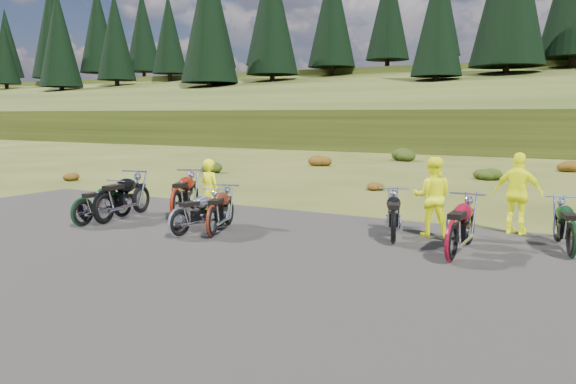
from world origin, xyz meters
The scene contains 39 objects.
ground centered at (0.00, 0.00, 0.00)m, with size 300.00×300.00×0.00m, color #353D14.
gravel_pad centered at (0.00, -2.00, 0.00)m, with size 20.00×12.00×0.04m, color black.
hill_slope centered at (0.00, 50.00, 0.00)m, with size 300.00×46.00×3.00m, color #2B3712, non-canonical shape.
hill_plateau centered at (0.00, 110.00, 0.00)m, with size 300.00×90.00×9.17m, color #2B3712.
conifer_4 centered at (-111.00, 72.00, 18.46)m, with size 6.60×6.60×17.00m.
conifer_5 centered at (-105.00, 78.00, 18.16)m, with size 6.16×6.16×16.00m.
conifer_7 centered at (-93.00, 59.00, 14.36)m, with size 5.28×5.28×14.00m.
conifer_8 centered at (-87.00, 65.00, 18.57)m, with size 7.92×7.92×20.00m.
conifer_9 centered at (-81.00, 71.00, 19.26)m, with size 7.48×7.48×19.00m.
conifer_10 centered at (-75.00, 77.00, 19.16)m, with size 7.04×7.04×18.00m.
conifer_11 centered at (-69.00, 52.00, 14.47)m, with size 6.60×6.60×17.00m.
conifer_12 centered at (-63.00, 58.00, 15.17)m, with size 6.16×6.16×16.00m.
conifer_13 centered at (-57.00, 64.00, 15.86)m, with size 5.72×5.72×15.00m.
conifer_14 centered at (-51.00, 70.00, 16.55)m, with size 5.28×5.28×14.00m.
conifer_15 centered at (-45.00, 76.00, 20.16)m, with size 7.92×7.92×20.00m.
conifer_16 centered at (-39.00, 51.00, 15.28)m, with size 7.48×7.48×19.00m.
conifer_17 centered at (-33.00, 57.00, 15.97)m, with size 7.04×7.04×18.00m.
conifer_18 centered at (-27.00, 63.00, 16.66)m, with size 6.60×6.60×17.00m.
conifer_19 centered at (-21.00, 69.00, 17.36)m, with size 6.16×6.16×16.00m.
conifer_20 centered at (-15.00, 75.00, 17.65)m, with size 5.72×5.72×15.00m.
conifer_21 centered at (-9.00, 50.00, 12.56)m, with size 5.28×5.28×14.00m.
shrub_0 centered at (-12.00, 6.00, 0.23)m, with size 0.77×0.77×0.45m, color #672B0C.
shrub_1 centered at (-9.10, 11.30, 0.31)m, with size 1.03×1.03×0.61m, color black.
shrub_2 centered at (-6.20, 16.60, 0.38)m, with size 1.30×1.30×0.77m, color #672B0C.
shrub_3 centered at (-3.30, 21.90, 0.46)m, with size 1.56×1.56×0.92m, color black.
shrub_4 centered at (-0.40, 9.20, 0.23)m, with size 0.77×0.77×0.45m, color #672B0C.
shrub_5 centered at (2.50, 14.50, 0.31)m, with size 1.03×1.03×0.61m, color black.
shrub_6 centered at (5.40, 19.80, 0.38)m, with size 1.30×1.30×0.77m, color #672B0C.
motorcycle_0 centered at (-3.80, 0.03, 0.00)m, with size 2.30×0.77×1.20m, color black, non-canonical shape.
motorcycle_1 centered at (-2.67, 1.34, 0.00)m, with size 2.24×0.75×1.17m, color maroon, non-canonical shape.
motorcycle_2 centered at (-4.01, -0.44, 0.00)m, with size 1.93×0.64×1.01m, color black, non-canonical shape.
motorcycle_3 centered at (-1.24, -0.25, 0.00)m, with size 1.87×0.62×0.98m, color #B6B6BB, non-canonical shape.
motorcycle_4 centered at (-0.64, 0.11, 0.00)m, with size 1.98×0.66×1.03m, color #551B0E, non-canonical shape.
motorcycle_5 centered at (2.97, 1.40, 0.00)m, with size 1.99×0.66×1.04m, color black, non-canonical shape.
motorcycle_6 centered at (4.34, 0.53, 0.00)m, with size 2.16×0.72×1.13m, color maroon, non-canonical shape.
motorcycle_7 centered at (6.21, 1.89, 0.00)m, with size 1.97×0.66×1.03m, color black, non-canonical shape.
person_middle centered at (-1.54, 1.25, 0.79)m, with size 0.58×0.38×1.58m, color #EBF30C.
person_right_a centered at (3.43, 2.58, 0.86)m, with size 0.84×0.65×1.72m, color #EBF30C.
person_right_b centered at (5.03, 3.68, 0.90)m, with size 1.06×0.44×1.81m, color #EBF30C.
Camera 1 is at (6.56, -9.42, 2.65)m, focal length 35.00 mm.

